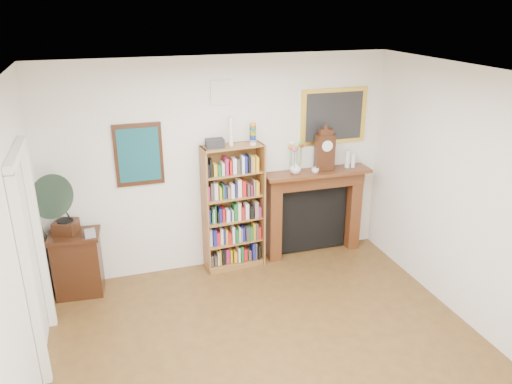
# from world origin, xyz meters

# --- Properties ---
(room) EXTENTS (4.51, 5.01, 2.81)m
(room) POSITION_xyz_m (0.00, 0.00, 1.40)
(room) COLOR #513418
(room) RESTS_ON ground
(door_casing) EXTENTS (0.08, 1.02, 2.17)m
(door_casing) POSITION_xyz_m (-2.21, 1.20, 1.26)
(door_casing) COLOR white
(door_casing) RESTS_ON left_wall
(teal_poster) EXTENTS (0.58, 0.04, 0.78)m
(teal_poster) POSITION_xyz_m (-1.05, 2.48, 1.65)
(teal_poster) COLOR black
(teal_poster) RESTS_ON back_wall
(small_picture) EXTENTS (0.26, 0.04, 0.30)m
(small_picture) POSITION_xyz_m (0.00, 2.48, 2.35)
(small_picture) COLOR white
(small_picture) RESTS_ON back_wall
(gilt_painting) EXTENTS (0.95, 0.04, 0.75)m
(gilt_painting) POSITION_xyz_m (1.55, 2.48, 1.95)
(gilt_painting) COLOR gold
(gilt_painting) RESTS_ON back_wall
(bookshelf) EXTENTS (0.81, 0.34, 1.96)m
(bookshelf) POSITION_xyz_m (0.10, 2.34, 0.95)
(bookshelf) COLOR brown
(bookshelf) RESTS_ON floor
(side_cabinet) EXTENTS (0.63, 0.48, 0.80)m
(side_cabinet) POSITION_xyz_m (-1.90, 2.27, 0.40)
(side_cabinet) COLOR black
(side_cabinet) RESTS_ON floor
(fireplace) EXTENTS (1.49, 0.38, 1.25)m
(fireplace) POSITION_xyz_m (1.28, 2.39, 0.74)
(fireplace) COLOR #431E0F
(fireplace) RESTS_ON floor
(gramophone) EXTENTS (0.69, 0.76, 0.82)m
(gramophone) POSITION_xyz_m (-1.98, 2.19, 1.27)
(gramophone) COLOR black
(gramophone) RESTS_ON side_cabinet
(cd_stack) EXTENTS (0.13, 0.13, 0.08)m
(cd_stack) POSITION_xyz_m (-1.71, 2.14, 0.84)
(cd_stack) COLOR #ADADB9
(cd_stack) RESTS_ON side_cabinet
(mantel_clock) EXTENTS (0.26, 0.16, 0.58)m
(mantel_clock) POSITION_xyz_m (1.36, 2.32, 1.53)
(mantel_clock) COLOR black
(mantel_clock) RESTS_ON fireplace
(flower_vase) EXTENTS (0.16, 0.16, 0.16)m
(flower_vase) POSITION_xyz_m (0.95, 2.33, 1.33)
(flower_vase) COLOR silver
(flower_vase) RESTS_ON fireplace
(teacup) EXTENTS (0.10, 0.10, 0.08)m
(teacup) POSITION_xyz_m (1.21, 2.26, 1.29)
(teacup) COLOR silver
(teacup) RESTS_ON fireplace
(bottle_left) EXTENTS (0.07, 0.07, 0.24)m
(bottle_left) POSITION_xyz_m (1.73, 2.35, 1.37)
(bottle_left) COLOR silver
(bottle_left) RESTS_ON fireplace
(bottle_right) EXTENTS (0.06, 0.06, 0.20)m
(bottle_right) POSITION_xyz_m (1.81, 2.33, 1.35)
(bottle_right) COLOR silver
(bottle_right) RESTS_ON fireplace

